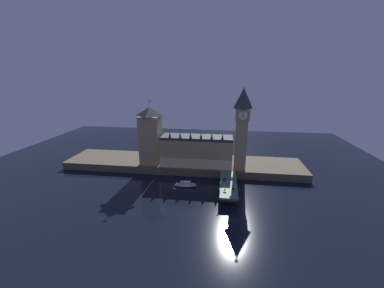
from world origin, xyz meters
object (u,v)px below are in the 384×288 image
at_px(pedestrian_far_rail, 221,175).
at_px(street_lamp_near, 220,186).
at_px(clock_tower, 242,126).
at_px(pedestrian_mid_walk, 236,181).
at_px(boat_upstream, 186,185).
at_px(car_northbound_trail, 225,190).
at_px(car_southbound_lead, 233,190).
at_px(car_northbound_lead, 225,179).
at_px(victoria_tower, 151,135).
at_px(car_southbound_trail, 232,178).

distance_m(pedestrian_far_rail, street_lamp_near, 27.05).
height_order(clock_tower, pedestrian_mid_walk, clock_tower).
relative_size(pedestrian_mid_walk, boat_upstream, 0.10).
height_order(pedestrian_mid_walk, pedestrian_far_rail, pedestrian_mid_walk).
xyz_separation_m(car_northbound_trail, car_southbound_lead, (5.55, 1.57, 0.03)).
distance_m(car_northbound_lead, pedestrian_far_rail, 7.19).
height_order(clock_tower, victoria_tower, clock_tower).
bearing_deg(boat_upstream, pedestrian_mid_walk, -2.95).
bearing_deg(car_southbound_trail, boat_upstream, -174.30).
relative_size(clock_tower, boat_upstream, 3.94).
xyz_separation_m(clock_tower, boat_upstream, (-42.99, -27.20, -42.29)).
distance_m(clock_tower, car_northbound_lead, 46.17).
bearing_deg(car_northbound_trail, car_southbound_lead, 15.75).
xyz_separation_m(car_northbound_trail, boat_upstream, (-30.48, 17.09, -6.05)).
height_order(car_northbound_trail, pedestrian_mid_walk, pedestrian_mid_walk).
height_order(victoria_tower, car_northbound_trail, victoria_tower).
bearing_deg(car_southbound_lead, pedestrian_far_rail, 109.39).
bearing_deg(pedestrian_far_rail, victoria_tower, 160.14).
xyz_separation_m(victoria_tower, street_lamp_near, (63.87, -50.00, -20.87)).
relative_size(car_northbound_lead, car_northbound_trail, 1.13).
xyz_separation_m(car_northbound_trail, pedestrian_far_rail, (-2.78, 25.22, 0.25)).
xyz_separation_m(car_southbound_trail, pedestrian_mid_walk, (2.78, -5.59, 0.35)).
distance_m(street_lamp_near, boat_upstream, 34.56).
height_order(car_northbound_trail, car_southbound_lead, car_southbound_lead).
xyz_separation_m(car_northbound_lead, street_lamp_near, (-3.18, -20.17, 3.97)).
distance_m(car_northbound_lead, car_northbound_trail, 18.59).
height_order(clock_tower, pedestrian_far_rail, clock_tower).
bearing_deg(car_southbound_lead, clock_tower, 80.76).
bearing_deg(pedestrian_mid_walk, car_southbound_lead, -101.59).
bearing_deg(car_northbound_lead, car_southbound_trail, 20.66).
xyz_separation_m(car_northbound_trail, street_lamp_near, (-3.18, -1.57, 3.96)).
bearing_deg(pedestrian_far_rail, car_southbound_trail, -28.55).
height_order(clock_tower, car_southbound_trail, clock_tower).
bearing_deg(victoria_tower, pedestrian_far_rail, -19.86).
relative_size(pedestrian_mid_walk, pedestrian_far_rail, 1.10).
height_order(car_northbound_lead, car_southbound_lead, car_southbound_lead).
bearing_deg(clock_tower, pedestrian_far_rail, -128.69).
height_order(car_northbound_lead, car_southbound_trail, car_southbound_trail).
bearing_deg(street_lamp_near, car_southbound_lead, 19.79).
xyz_separation_m(car_northbound_lead, car_southbound_trail, (5.55, 2.09, 0.02)).
relative_size(victoria_tower, pedestrian_far_rail, 34.24).
height_order(car_southbound_lead, street_lamp_near, street_lamp_near).
bearing_deg(clock_tower, victoria_tower, 177.03).
height_order(pedestrian_far_rail, street_lamp_near, street_lamp_near).
relative_size(clock_tower, pedestrian_far_rail, 42.03).
height_order(victoria_tower, pedestrian_far_rail, victoria_tower).
bearing_deg(car_southbound_trail, street_lamp_near, -111.41).
relative_size(car_northbound_lead, car_southbound_trail, 1.18).
relative_size(victoria_tower, pedestrian_mid_walk, 30.99).
bearing_deg(street_lamp_near, victoria_tower, 141.94).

